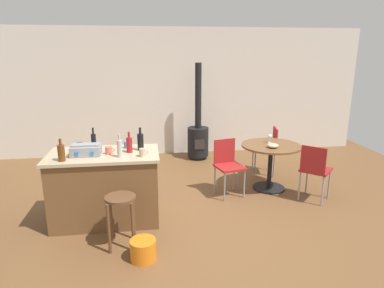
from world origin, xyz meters
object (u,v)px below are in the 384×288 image
folding_chair_far (228,163)px  wood_stove (198,136)px  plastic_bucket (143,250)px  dining_table (271,155)px  toolbox (86,150)px  bottle_3 (140,141)px  folding_chair_near (268,147)px  serving_bowl (273,145)px  bottle_1 (129,144)px  cup_2 (127,145)px  wine_glass (270,137)px  bottle_4 (94,142)px  folding_chair_left (315,168)px  bottle_0 (61,152)px  wooden_stool (121,209)px  kitchen_island (106,187)px  bottle_2 (120,148)px  cup_3 (142,153)px  cup_1 (109,150)px  cup_0 (80,146)px

folding_chair_far → wood_stove: 1.92m
plastic_bucket → dining_table: bearing=39.9°
toolbox → bottle_3: bottle_3 is taller
folding_chair_near → serving_bowl: folding_chair_near is taller
bottle_1 → bottle_3: 0.17m
cup_2 → wine_glass: bearing=15.8°
bottle_4 → bottle_1: bearing=-20.0°
dining_table → toolbox: toolbox is taller
bottle_3 → serving_bowl: (2.02, 0.49, -0.26)m
folding_chair_left → bottle_3: bearing=-177.8°
dining_table → plastic_bucket: size_ratio=3.33×
bottle_0 → cup_2: bearing=32.9°
wooden_stool → cup_2: size_ratio=5.75×
folding_chair_far → toolbox: toolbox is taller
wooden_stool → bottle_1: (0.09, 0.68, 0.57)m
kitchen_island → bottle_3: bottle_3 is taller
dining_table → bottle_2: size_ratio=3.21×
folding_chair_left → cup_3: bearing=-171.2°
bottle_2 → cup_1: bearing=134.2°
bottle_1 → kitchen_island: bearing=-179.9°
cup_1 → wooden_stool: bearing=-75.8°
kitchen_island → toolbox: size_ratio=3.88×
dining_table → folding_chair_near: bearing=73.1°
folding_chair_near → bottle_4: 3.19m
bottle_2 → toolbox: bearing=162.4°
wood_stove → bottle_0: size_ratio=7.26×
kitchen_island → bottle_1: size_ratio=5.19×
cup_3 → serving_bowl: size_ratio=0.62×
folding_chair_left → wine_glass: 0.88m
folding_chair_far → bottle_4: (-1.93, -0.46, 0.53)m
folding_chair_near → bottle_4: (-2.88, -1.26, 0.53)m
bottle_1 → cup_3: bottle_1 is taller
kitchen_island → cup_3: 0.75m
wooden_stool → bottle_2: bottle_2 is taller
wooden_stool → cup_1: bearing=104.2°
dining_table → folding_chair_far: bearing=-171.5°
bottle_1 → cup_2: (-0.04, 0.22, -0.06)m
bottle_1 → cup_0: bearing=163.2°
bottle_2 → plastic_bucket: bottle_2 is taller
kitchen_island → cup_2: size_ratio=13.02×
bottle_0 → serving_bowl: size_ratio=1.52×
folding_chair_far → cup_3: 1.61m
folding_chair_near → folding_chair_left: (0.26, -1.25, 0.01)m
wood_stove → cup_1: wood_stove is taller
bottle_0 → bottle_3: bearing=20.4°
folding_chair_far → plastic_bucket: (-1.32, -1.61, -0.40)m
wine_glass → wooden_stool: bearing=-146.2°
kitchen_island → bottle_1: bearing=0.1°
cup_3 → serving_bowl: bearing=21.4°
bottle_0 → wine_glass: (3.00, 1.12, -0.18)m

